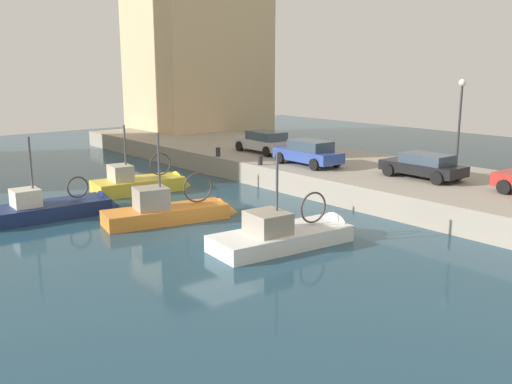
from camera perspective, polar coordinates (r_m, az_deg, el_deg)
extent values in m
plane|color=navy|center=(23.60, -3.77, -4.04)|extent=(80.00, 80.00, 0.00)
cube|color=#9E9384|center=(31.42, 13.38, 0.96)|extent=(9.00, 56.00, 1.20)
cube|color=navy|center=(27.43, -20.15, -2.43)|extent=(5.60, 2.23, 1.30)
cone|color=navy|center=(28.44, -14.19, -1.52)|extent=(0.99, 1.80, 1.76)
cube|color=#B2A893|center=(27.30, -20.25, -1.23)|extent=(5.37, 2.06, 0.08)
cube|color=beige|center=(26.99, -21.91, -0.56)|extent=(1.17, 1.22, 0.80)
cylinder|color=#4C4C51|center=(26.87, -21.42, 1.85)|extent=(0.10, 0.10, 3.11)
torus|color=#3F3833|center=(27.63, -17.30, 0.46)|extent=(1.03, 0.13, 1.02)
sphere|color=white|center=(28.00, -24.06, -2.05)|extent=(0.32, 0.32, 0.32)
cube|color=gold|center=(31.59, -11.58, 0.00)|extent=(4.91, 2.58, 1.47)
cone|color=gold|center=(32.64, -7.18, 0.56)|extent=(1.12, 1.92, 1.82)
cube|color=#896B4C|center=(31.46, -11.63, 1.18)|extent=(4.70, 2.40, 0.08)
cube|color=#B7AD99|center=(31.05, -13.30, 1.83)|extent=(1.20, 1.47, 0.86)
cylinder|color=#4C4C51|center=(30.98, -12.86, 3.76)|extent=(0.10, 0.10, 2.99)
torus|color=#3F3833|center=(31.81, -9.49, 2.74)|extent=(1.26, 0.23, 1.26)
sphere|color=white|center=(32.11, -14.67, 0.45)|extent=(0.32, 0.32, 0.32)
cube|color=white|center=(21.84, 2.51, -5.40)|extent=(5.67, 2.67, 1.24)
cone|color=white|center=(23.71, 8.57, -4.07)|extent=(1.10, 1.96, 1.87)
cube|color=#B2A893|center=(21.67, 2.52, -3.99)|extent=(5.44, 2.48, 0.08)
cube|color=gray|center=(21.20, 1.18, -3.08)|extent=(1.50, 1.62, 0.83)
cylinder|color=#4C4C51|center=(21.16, 2.09, -0.13)|extent=(0.10, 0.10, 3.05)
torus|color=#3F3833|center=(22.39, 5.72, -1.55)|extent=(1.26, 0.22, 1.25)
sphere|color=white|center=(21.82, -2.77, -4.90)|extent=(0.32, 0.32, 0.32)
cube|color=orange|center=(25.47, -8.88, -2.91)|extent=(5.62, 2.77, 1.28)
cone|color=orange|center=(26.57, -2.67, -2.12)|extent=(1.20, 1.66, 1.50)
cube|color=#9E7A51|center=(25.33, -8.92, -1.65)|extent=(5.38, 2.59, 0.08)
cube|color=gray|center=(25.01, -10.37, -0.65)|extent=(1.57, 1.49, 0.97)
cylinder|color=#4C4C51|center=(24.90, -9.59, 2.00)|extent=(0.10, 0.10, 3.32)
torus|color=#3F3833|center=(25.66, -5.80, 0.45)|extent=(1.36, 0.37, 1.37)
sphere|color=white|center=(25.83, -12.95, -2.42)|extent=(0.32, 0.32, 0.32)
cylinder|color=black|center=(27.18, 23.43, 0.46)|extent=(0.26, 0.65, 0.64)
cube|color=#334C9E|center=(32.28, 5.16, 3.66)|extent=(1.82, 4.26, 0.59)
cube|color=#384756|center=(32.04, 5.43, 4.63)|extent=(1.55, 2.41, 0.55)
cylinder|color=black|center=(32.84, 2.40, 3.42)|extent=(0.25, 0.65, 0.64)
cylinder|color=black|center=(33.91, 4.54, 3.68)|extent=(0.25, 0.65, 0.64)
cylinder|color=black|center=(30.74, 5.82, 2.73)|extent=(0.25, 0.65, 0.64)
cylinder|color=black|center=(31.87, 7.98, 3.03)|extent=(0.25, 0.65, 0.64)
cube|color=black|center=(29.59, 16.20, 2.32)|extent=(1.74, 4.15, 0.51)
cube|color=#384756|center=(29.40, 16.59, 3.19)|extent=(1.52, 2.33, 0.47)
cylinder|color=black|center=(29.75, 13.02, 2.15)|extent=(0.23, 0.64, 0.64)
cylinder|color=black|center=(31.10, 14.95, 2.49)|extent=(0.23, 0.64, 0.64)
cylinder|color=black|center=(28.16, 17.54, 1.31)|extent=(0.23, 0.64, 0.64)
cylinder|color=black|center=(29.59, 19.35, 1.70)|extent=(0.23, 0.64, 0.64)
cube|color=#B7B7BC|center=(36.84, 0.82, 4.80)|extent=(2.12, 4.46, 0.58)
cube|color=#384756|center=(36.60, 1.03, 5.62)|extent=(1.76, 2.54, 0.53)
cylinder|color=black|center=(37.54, -1.65, 4.57)|extent=(0.26, 0.65, 0.64)
cylinder|color=black|center=(38.58, 0.59, 4.79)|extent=(0.26, 0.65, 0.64)
cylinder|color=black|center=(35.17, 1.07, 4.03)|extent=(0.26, 0.65, 0.64)
cylinder|color=black|center=(36.27, 3.37, 4.28)|extent=(0.26, 0.65, 0.64)
cylinder|color=#2D2D33|center=(32.31, 0.42, 3.20)|extent=(0.28, 0.28, 0.55)
cylinder|color=#2D2D33|center=(35.42, -3.79, 4.00)|extent=(0.28, 0.28, 0.55)
cylinder|color=#38383D|center=(30.72, 19.49, 5.72)|extent=(0.12, 0.12, 4.50)
sphere|color=#F2EACC|center=(30.56, 19.82, 10.18)|extent=(0.36, 0.36, 0.36)
cube|color=#D1B284|center=(52.50, -5.74, 12.50)|extent=(10.63, 8.59, 13.47)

